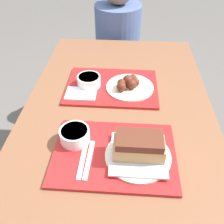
{
  "coord_description": "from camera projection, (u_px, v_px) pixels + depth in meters",
  "views": [
    {
      "loc": [
        0.03,
        -0.79,
        1.48
      ],
      "look_at": [
        -0.02,
        -0.02,
        0.82
      ],
      "focal_mm": 40.0,
      "sensor_mm": 36.0,
      "label": 1
    }
  ],
  "objects": [
    {
      "name": "ground_plane",
      "position": [
        116.0,
        209.0,
        1.56
      ],
      "size": [
        12.0,
        12.0,
        0.0
      ],
      "primitive_type": "plane",
      "color": "#605B56"
    },
    {
      "name": "picnic_table",
      "position": [
        117.0,
        134.0,
        1.13
      ],
      "size": [
        0.83,
        1.5,
        0.78
      ],
      "color": "brown",
      "rests_on": "ground_plane"
    },
    {
      "name": "picnic_bench_far",
      "position": [
        123.0,
        75.0,
        2.05
      ],
      "size": [
        0.79,
        0.28,
        0.45
      ],
      "color": "brown",
      "rests_on": "ground_plane"
    },
    {
      "name": "tray_near",
      "position": [
        113.0,
        154.0,
        0.89
      ],
      "size": [
        0.44,
        0.32,
        0.01
      ],
      "color": "red",
      "rests_on": "picnic_table"
    },
    {
      "name": "tray_far",
      "position": [
        112.0,
        87.0,
        1.21
      ],
      "size": [
        0.44,
        0.32,
        0.01
      ],
      "color": "red",
      "rests_on": "picnic_table"
    },
    {
      "name": "bowl_coleslaw_near",
      "position": [
        75.0,
        135.0,
        0.92
      ],
      "size": [
        0.11,
        0.11,
        0.05
      ],
      "color": "white",
      "rests_on": "tray_near"
    },
    {
      "name": "brisket_sandwich_plate",
      "position": [
        139.0,
        149.0,
        0.85
      ],
      "size": [
        0.23,
        0.23,
        0.1
      ],
      "color": "beige",
      "rests_on": "tray_near"
    },
    {
      "name": "plastic_fork_near",
      "position": [
        83.0,
        159.0,
        0.86
      ],
      "size": [
        0.02,
        0.17,
        0.0
      ],
      "color": "white",
      "rests_on": "tray_near"
    },
    {
      "name": "plastic_knife_near",
      "position": [
        89.0,
        159.0,
        0.86
      ],
      "size": [
        0.02,
        0.17,
        0.0
      ],
      "color": "white",
      "rests_on": "tray_near"
    },
    {
      "name": "condiment_packet",
      "position": [
        118.0,
        138.0,
        0.94
      ],
      "size": [
        0.04,
        0.03,
        0.01
      ],
      "color": "#A59E93",
      "rests_on": "tray_near"
    },
    {
      "name": "bowl_coleslaw_far",
      "position": [
        89.0,
        80.0,
        1.19
      ],
      "size": [
        0.11,
        0.11,
        0.05
      ],
      "color": "white",
      "rests_on": "tray_far"
    },
    {
      "name": "wings_plate_far",
      "position": [
        129.0,
        84.0,
        1.18
      ],
      "size": [
        0.23,
        0.23,
        0.06
      ],
      "color": "beige",
      "rests_on": "tray_far"
    },
    {
      "name": "napkin_far",
      "position": [
        81.0,
        94.0,
        1.15
      ],
      "size": [
        0.14,
        0.1,
        0.01
      ],
      "color": "white",
      "rests_on": "tray_far"
    },
    {
      "name": "person_seated_across",
      "position": [
        118.0,
        33.0,
        1.82
      ],
      "size": [
        0.33,
        0.33,
        0.68
      ],
      "color": "#4C6093",
      "rests_on": "picnic_bench_far"
    }
  ]
}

